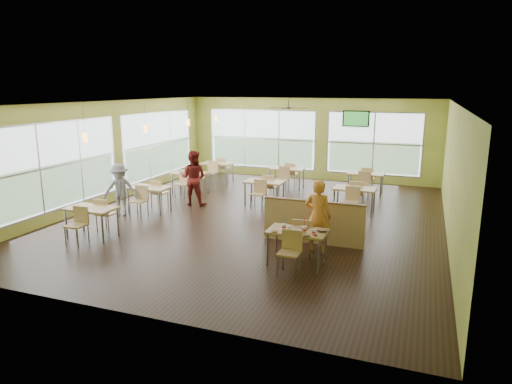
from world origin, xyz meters
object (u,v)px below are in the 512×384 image
(half_wall_divider, at_px, (313,222))
(man_plaid, at_px, (318,216))
(food_basket, at_px, (322,230))
(main_table, at_px, (297,236))

(half_wall_divider, distance_m, man_plaid, 0.64)
(half_wall_divider, distance_m, food_basket, 1.47)
(half_wall_divider, height_order, man_plaid, man_plaid)
(main_table, relative_size, half_wall_divider, 0.63)
(half_wall_divider, xyz_separation_m, man_plaid, (0.22, -0.51, 0.30))
(main_table, height_order, food_basket, main_table)
(man_plaid, bearing_deg, half_wall_divider, -63.89)
(food_basket, bearing_deg, main_table, -169.94)
(main_table, xyz_separation_m, half_wall_divider, (0.00, 1.45, -0.11))
(main_table, xyz_separation_m, food_basket, (0.50, 0.09, 0.15))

